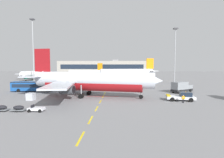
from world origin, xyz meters
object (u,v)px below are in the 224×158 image
(airliner_mid_left, at_px, (37,74))
(apron_light_mast_far, at_px, (175,49))
(airliner_far_center, at_px, (128,73))
(apron_shuttle_bus, at_px, (33,86))
(baggage_train, at_px, (19,108))
(fuel_service_truck, at_px, (181,87))
(uld_cargo_container, at_px, (31,97))
(pushback_tug, at_px, (182,97))
(airliner_foreground, at_px, (91,81))
(ground_crew_worker, at_px, (183,98))
(airliner_far_right, at_px, (86,72))
(apron_light_mast_near, at_px, (33,44))

(airliner_mid_left, relative_size, apron_light_mast_far, 1.20)
(airliner_mid_left, distance_m, airliner_far_center, 49.93)
(airliner_far_center, distance_m, apron_shuttle_bus, 57.23)
(apron_shuttle_bus, bearing_deg, baggage_train, -69.22)
(apron_shuttle_bus, distance_m, baggage_train, 25.67)
(airliner_mid_left, relative_size, baggage_train, 3.32)
(fuel_service_truck, xyz_separation_m, baggage_train, (-34.96, -23.34, -1.12))
(uld_cargo_container, bearing_deg, airliner_mid_left, 113.04)
(airliner_mid_left, bearing_deg, pushback_tug, -44.77)
(airliner_foreground, relative_size, ground_crew_worker, 20.95)
(airliner_far_right, relative_size, apron_light_mast_far, 1.14)
(airliner_far_center, height_order, fuel_service_truck, airliner_far_center)
(apron_light_mast_near, bearing_deg, baggage_train, -67.22)
(airliner_far_center, bearing_deg, baggage_train, -106.75)
(baggage_train, bearing_deg, airliner_far_center, 73.25)
(fuel_service_truck, bearing_deg, airliner_mid_left, 143.77)
(airliner_foreground, height_order, apron_light_mast_near, apron_light_mast_near)
(airliner_far_center, bearing_deg, apron_light_mast_far, -48.86)
(uld_cargo_container, relative_size, apron_light_mast_far, 0.07)
(pushback_tug, height_order, fuel_service_truck, fuel_service_truck)
(fuel_service_truck, bearing_deg, airliner_far_right, 119.25)
(airliner_far_right, relative_size, fuel_service_truck, 3.84)
(airliner_foreground, distance_m, airliner_mid_left, 66.42)
(pushback_tug, bearing_deg, airliner_mid_left, 135.23)
(airliner_foreground, relative_size, pushback_tug, 5.51)
(pushback_tug, distance_m, apron_light_mast_near, 68.14)
(pushback_tug, bearing_deg, baggage_train, -160.48)
(uld_cargo_container, bearing_deg, apron_light_mast_far, 42.46)
(airliner_far_right, xyz_separation_m, uld_cargo_container, (3.66, -87.28, -2.31))
(airliner_mid_left, bearing_deg, apron_light_mast_near, -70.12)
(airliner_mid_left, relative_size, apron_shuttle_bus, 2.35)
(airliner_far_right, height_order, baggage_train, airliner_far_right)
(airliner_far_center, distance_m, fuel_service_truck, 50.64)
(apron_light_mast_near, bearing_deg, airliner_foreground, -48.95)
(apron_shuttle_bus, relative_size, baggage_train, 1.41)
(apron_light_mast_far, bearing_deg, airliner_far_center, 131.14)
(fuel_service_truck, relative_size, uld_cargo_container, 4.21)
(baggage_train, bearing_deg, airliner_far_right, 93.85)
(airliner_foreground, distance_m, uld_cargo_container, 14.09)
(ground_crew_worker, bearing_deg, airliner_mid_left, 133.71)
(airliner_mid_left, bearing_deg, apron_light_mast_far, -15.65)
(apron_shuttle_bus, distance_m, ground_crew_worker, 42.49)
(airliner_mid_left, xyz_separation_m, apron_shuttle_bus, (19.05, -45.59, -1.50))
(airliner_foreground, bearing_deg, fuel_service_truck, 18.13)
(airliner_far_center, height_order, baggage_train, airliner_far_center)
(airliner_foreground, relative_size, airliner_far_center, 1.03)
(airliner_far_right, distance_m, fuel_service_truck, 84.98)
(apron_light_mast_near, bearing_deg, airliner_far_center, 25.85)
(apron_light_mast_near, bearing_deg, airliner_mid_left, 109.88)
(airliner_far_right, height_order, fuel_service_truck, airliner_far_right)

